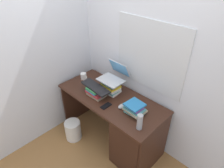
{
  "coord_description": "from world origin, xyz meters",
  "views": [
    {
      "loc": [
        1.38,
        -1.39,
        2.24
      ],
      "look_at": [
        -0.01,
        0.03,
        0.91
      ],
      "focal_mm": 31.75,
      "sensor_mm": 36.0,
      "label": 1
    }
  ],
  "objects_px": {
    "book_stack_tall": "(111,86)",
    "computer_mouse": "(122,106)",
    "cell_phone": "(106,106)",
    "keyboard": "(95,87)",
    "book_stack_side": "(135,109)",
    "book_stack_keyboard_riser": "(96,92)",
    "water_bottle": "(140,122)",
    "wastebasket": "(73,130)",
    "mug": "(84,76)",
    "laptop": "(114,75)",
    "desk": "(130,132)"
  },
  "relations": [
    {
      "from": "book_stack_tall",
      "to": "computer_mouse",
      "type": "bearing_deg",
      "value": -23.03
    },
    {
      "from": "cell_phone",
      "to": "book_stack_tall",
      "type": "bearing_deg",
      "value": 124.17
    },
    {
      "from": "keyboard",
      "to": "book_stack_side",
      "type": "bearing_deg",
      "value": 11.72
    },
    {
      "from": "book_stack_side",
      "to": "keyboard",
      "type": "relative_size",
      "value": 0.57
    },
    {
      "from": "book_stack_keyboard_riser",
      "to": "water_bottle",
      "type": "height_order",
      "value": "water_bottle"
    },
    {
      "from": "computer_mouse",
      "to": "wastebasket",
      "type": "height_order",
      "value": "computer_mouse"
    },
    {
      "from": "book_stack_tall",
      "to": "mug",
      "type": "height_order",
      "value": "book_stack_tall"
    },
    {
      "from": "cell_phone",
      "to": "book_stack_side",
      "type": "bearing_deg",
      "value": 25.33
    },
    {
      "from": "laptop",
      "to": "mug",
      "type": "bearing_deg",
      "value": -167.76
    },
    {
      "from": "book_stack_side",
      "to": "computer_mouse",
      "type": "relative_size",
      "value": 2.3
    },
    {
      "from": "book_stack_keyboard_riser",
      "to": "water_bottle",
      "type": "relative_size",
      "value": 1.33
    },
    {
      "from": "laptop",
      "to": "cell_phone",
      "type": "bearing_deg",
      "value": -62.28
    },
    {
      "from": "desk",
      "to": "computer_mouse",
      "type": "xyz_separation_m",
      "value": [
        -0.13,
        -0.02,
        0.35
      ]
    },
    {
      "from": "book_stack_tall",
      "to": "mug",
      "type": "bearing_deg",
      "value": -174.73
    },
    {
      "from": "book_stack_tall",
      "to": "wastebasket",
      "type": "relative_size",
      "value": 0.83
    },
    {
      "from": "book_stack_tall",
      "to": "book_stack_keyboard_riser",
      "type": "height_order",
      "value": "book_stack_tall"
    },
    {
      "from": "book_stack_keyboard_riser",
      "to": "mug",
      "type": "relative_size",
      "value": 1.99
    },
    {
      "from": "book_stack_side",
      "to": "wastebasket",
      "type": "xyz_separation_m",
      "value": [
        -0.78,
        -0.35,
        -0.65
      ]
    },
    {
      "from": "desk",
      "to": "keyboard",
      "type": "relative_size",
      "value": 3.35
    },
    {
      "from": "book_stack_keyboard_riser",
      "to": "laptop",
      "type": "xyz_separation_m",
      "value": [
        0.08,
        0.24,
        0.17
      ]
    },
    {
      "from": "book_stack_tall",
      "to": "water_bottle",
      "type": "bearing_deg",
      "value": -20.92
    },
    {
      "from": "keyboard",
      "to": "book_stack_tall",
      "type": "bearing_deg",
      "value": 68.27
    },
    {
      "from": "book_stack_side",
      "to": "wastebasket",
      "type": "height_order",
      "value": "book_stack_side"
    },
    {
      "from": "desk",
      "to": "cell_phone",
      "type": "height_order",
      "value": "cell_phone"
    },
    {
      "from": "book_stack_side",
      "to": "computer_mouse",
      "type": "height_order",
      "value": "book_stack_side"
    },
    {
      "from": "desk",
      "to": "book_stack_tall",
      "type": "xyz_separation_m",
      "value": [
        -0.44,
        0.11,
        0.42
      ]
    },
    {
      "from": "book_stack_side",
      "to": "cell_phone",
      "type": "xyz_separation_m",
      "value": [
        -0.31,
        -0.14,
        -0.06
      ]
    },
    {
      "from": "book_stack_side",
      "to": "keyboard",
      "type": "distance_m",
      "value": 0.57
    },
    {
      "from": "cell_phone",
      "to": "mug",
      "type": "bearing_deg",
      "value": 163.81
    },
    {
      "from": "water_bottle",
      "to": "book_stack_side",
      "type": "bearing_deg",
      "value": 140.9
    },
    {
      "from": "cell_phone",
      "to": "water_bottle",
      "type": "bearing_deg",
      "value": -0.04
    },
    {
      "from": "cell_phone",
      "to": "wastebasket",
      "type": "bearing_deg",
      "value": -154.88
    },
    {
      "from": "laptop",
      "to": "cell_phone",
      "type": "distance_m",
      "value": 0.41
    },
    {
      "from": "desk",
      "to": "water_bottle",
      "type": "relative_size",
      "value": 7.87
    },
    {
      "from": "desk",
      "to": "book_stack_side",
      "type": "height_order",
      "value": "book_stack_side"
    },
    {
      "from": "computer_mouse",
      "to": "wastebasket",
      "type": "distance_m",
      "value": 0.92
    },
    {
      "from": "laptop",
      "to": "mug",
      "type": "height_order",
      "value": "laptop"
    },
    {
      "from": "book_stack_keyboard_riser",
      "to": "book_stack_side",
      "type": "bearing_deg",
      "value": 8.2
    },
    {
      "from": "computer_mouse",
      "to": "cell_phone",
      "type": "distance_m",
      "value": 0.18
    },
    {
      "from": "book_stack_keyboard_riser",
      "to": "desk",
      "type": "bearing_deg",
      "value": 8.23
    },
    {
      "from": "mug",
      "to": "keyboard",
      "type": "bearing_deg",
      "value": -18.49
    },
    {
      "from": "desk",
      "to": "computer_mouse",
      "type": "relative_size",
      "value": 13.54
    },
    {
      "from": "laptop",
      "to": "computer_mouse",
      "type": "xyz_separation_m",
      "value": [
        0.31,
        -0.19,
        -0.21
      ]
    },
    {
      "from": "book_stack_tall",
      "to": "book_stack_side",
      "type": "distance_m",
      "value": 0.49
    },
    {
      "from": "computer_mouse",
      "to": "wastebasket",
      "type": "xyz_separation_m",
      "value": [
        -0.61,
        -0.33,
        -0.61
      ]
    },
    {
      "from": "desk",
      "to": "cell_phone",
      "type": "xyz_separation_m",
      "value": [
        -0.27,
        -0.14,
        0.34
      ]
    },
    {
      "from": "book_stack_side",
      "to": "laptop",
      "type": "xyz_separation_m",
      "value": [
        -0.47,
        0.16,
        0.16
      ]
    },
    {
      "from": "book_stack_side",
      "to": "wastebasket",
      "type": "distance_m",
      "value": 1.07
    },
    {
      "from": "desk",
      "to": "book_stack_keyboard_riser",
      "type": "height_order",
      "value": "book_stack_keyboard_riser"
    },
    {
      "from": "keyboard",
      "to": "computer_mouse",
      "type": "relative_size",
      "value": 4.04
    }
  ]
}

